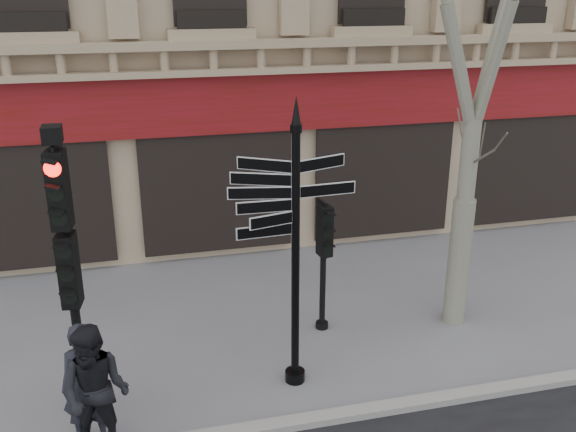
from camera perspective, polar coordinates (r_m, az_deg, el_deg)
name	(u,v)px	position (r m, az deg, el deg)	size (l,w,h in m)	color
ground	(263,374)	(10.87, -2.20, -13.86)	(80.00, 80.00, 0.00)	slate
kerb	(283,425)	(9.73, -0.41, -18.07)	(80.00, 0.25, 0.12)	gray
fingerpost	(296,200)	(9.32, 0.70, 1.47)	(2.14, 2.14, 4.61)	black
traffic_signal_main	(66,240)	(9.35, -19.16, -2.01)	(0.52, 0.40, 4.33)	black
traffic_signal_secondary	(324,244)	(11.40, 3.18, -2.51)	(0.44, 0.34, 2.42)	black
pedestrian_a	(86,386)	(9.41, -17.48, -14.24)	(0.66, 0.44, 1.82)	black
pedestrian_b	(96,393)	(9.13, -16.70, -14.85)	(0.95, 0.74, 1.95)	black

